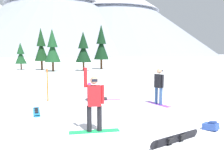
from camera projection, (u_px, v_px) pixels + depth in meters
ground_plane at (174, 129)px, 7.82m from camera, size 800.00×800.00×0.00m
snowboarder_foreground at (94, 102)px, 7.42m from camera, size 1.58×0.32×2.02m
snowboarder_midground at (159, 86)px, 11.42m from camera, size 0.80×1.50×1.74m
snowboarder_background at (93, 94)px, 12.52m from camera, size 1.78×0.63×0.93m
loose_snowboard_near_right at (176, 139)px, 6.55m from camera, size 1.74×0.87×0.26m
loose_snowboard_near_left at (36, 112)px, 10.05m from camera, size 0.54×1.82×0.09m
backpack_blue at (211, 126)px, 7.69m from camera, size 0.53×0.56×0.30m
trail_marker_pole at (47, 85)px, 12.26m from camera, size 0.06×0.06×1.68m
pine_tree_tall at (52, 48)px, 32.20m from camera, size 2.14×2.14×5.71m
pine_tree_short at (83, 49)px, 33.66m from camera, size 2.25×2.25×5.47m
pine_tree_broad at (101, 45)px, 36.79m from camera, size 2.32×2.32×6.80m
pine_tree_leaning at (21, 55)px, 35.83m from camera, size 1.67×1.67×4.07m
pine_tree_slender at (41, 47)px, 34.78m from camera, size 1.98×1.98×6.07m
peak_west_ridge at (57, 13)px, 238.19m from camera, size 218.00×218.00×80.57m
peak_east_ridge at (114, 18)px, 251.74m from camera, size 208.71×208.71×75.48m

